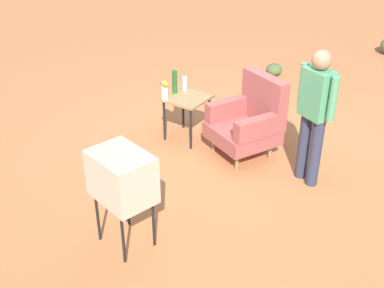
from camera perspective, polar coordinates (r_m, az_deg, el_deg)
ground_plane at (r=6.55m, az=5.43°, el=-0.43°), size 60.00×60.00×0.00m
armchair at (r=6.21m, az=6.90°, el=2.95°), size 1.01×1.02×1.06m
side_table at (r=6.54m, az=-0.63°, el=4.91°), size 0.56×0.56×0.63m
tv_on_stand at (r=4.51m, az=-8.38°, el=-3.95°), size 0.69×0.57×1.03m
person_standing at (r=5.56m, az=14.50°, el=3.94°), size 0.52×0.36×1.64m
bottle_wine_green at (r=6.58m, az=-2.09°, el=7.45°), size 0.07×0.07×0.32m
bottle_short_clear at (r=6.68m, az=-0.89°, el=7.27°), size 0.06×0.06×0.20m
flower_vase at (r=6.38m, az=-3.31°, el=6.58°), size 0.15×0.10×0.27m
shrub_near at (r=9.10m, az=9.82°, el=8.78°), size 0.29×0.29×0.22m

